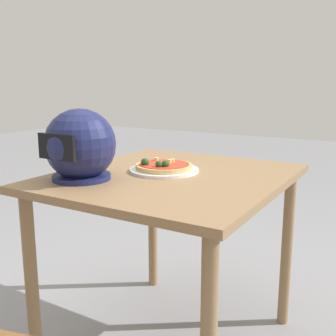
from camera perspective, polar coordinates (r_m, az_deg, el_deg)
The scene contains 4 objects.
dining_table at distance 1.68m, azimuth 0.55°, elevation -4.29°, with size 0.86×0.97×0.78m.
pizza_plate at distance 1.70m, azimuth -0.54°, elevation -0.29°, with size 0.29×0.29×0.01m, color white.
pizza at distance 1.70m, azimuth -0.63°, elevation 0.29°, with size 0.24×0.24×0.05m.
motorcycle_helmet at distance 1.58m, azimuth -12.12°, elevation 3.00°, with size 0.27×0.27×0.27m.
Camera 1 is at (-0.81, 1.40, 1.14)m, focal length 43.85 mm.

